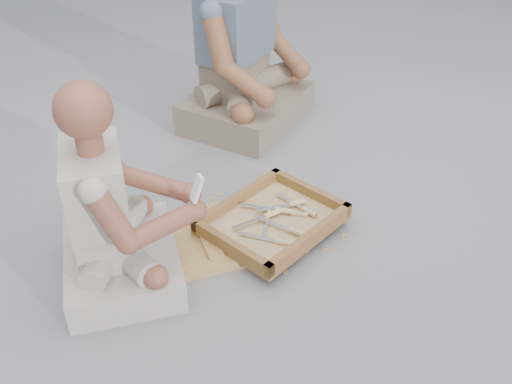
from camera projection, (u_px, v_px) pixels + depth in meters
name	position (u px, v px, depth m)	size (l,w,h in m)	color
ground	(295.00, 275.00, 2.15)	(60.00, 60.00, 0.00)	gray
carved_panel	(222.00, 235.00, 2.31)	(0.59, 0.39, 0.04)	olive
tool_tray	(273.00, 221.00, 2.32)	(0.64, 0.58, 0.07)	brown
chisel_0	(293.00, 230.00, 2.24)	(0.13, 0.20, 0.02)	white
chisel_1	(294.00, 214.00, 2.35)	(0.18, 0.15, 0.02)	white
chisel_2	(278.00, 241.00, 2.20)	(0.17, 0.17, 0.02)	white
chisel_3	(305.00, 210.00, 2.36)	(0.09, 0.21, 0.02)	white
chisel_4	(292.00, 204.00, 2.38)	(0.22, 0.04, 0.02)	white
chisel_5	(278.00, 210.00, 2.35)	(0.18, 0.15, 0.02)	white
chisel_6	(267.00, 215.00, 2.32)	(0.22, 0.04, 0.02)	white
chisel_7	(269.00, 214.00, 2.34)	(0.14, 0.19, 0.02)	white
wood_chip_0	(202.00, 245.00, 2.29)	(0.02, 0.01, 0.00)	tan
wood_chip_1	(219.00, 195.00, 2.57)	(0.02, 0.01, 0.00)	tan
wood_chip_2	(226.00, 212.00, 2.47)	(0.02, 0.01, 0.00)	tan
wood_chip_3	(260.00, 195.00, 2.58)	(0.02, 0.01, 0.00)	tan
wood_chip_4	(278.00, 182.00, 2.66)	(0.02, 0.01, 0.00)	tan
wood_chip_5	(286.00, 272.00, 2.16)	(0.02, 0.01, 0.00)	tan
wood_chip_6	(295.00, 207.00, 2.50)	(0.02, 0.01, 0.00)	tan
wood_chip_7	(326.00, 250.00, 2.26)	(0.02, 0.01, 0.00)	tan
wood_chip_8	(213.00, 230.00, 2.37)	(0.02, 0.01, 0.00)	tan
wood_chip_9	(249.00, 181.00, 2.67)	(0.02, 0.01, 0.00)	tan
wood_chip_10	(210.00, 199.00, 2.55)	(0.02, 0.01, 0.00)	tan
wood_chip_11	(344.00, 235.00, 2.34)	(0.02, 0.01, 0.00)	tan
wood_chip_12	(291.00, 173.00, 2.72)	(0.02, 0.01, 0.00)	tan
wood_chip_13	(252.00, 184.00, 2.65)	(0.02, 0.01, 0.00)	tan
wood_chip_14	(201.00, 219.00, 2.43)	(0.02, 0.01, 0.00)	tan
craftsman	(114.00, 219.00, 1.99)	(0.57, 0.57, 0.79)	#BBB5AD
companion	(244.00, 63.00, 2.96)	(0.82, 0.79, 1.01)	#7D6A5A
mobile_phone	(197.00, 188.00, 1.95)	(0.05, 0.04, 0.10)	white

